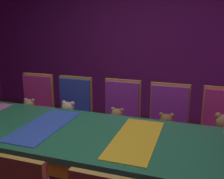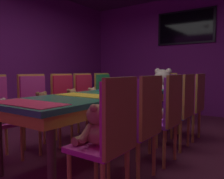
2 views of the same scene
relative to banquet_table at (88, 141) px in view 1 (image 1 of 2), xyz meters
name	(u,v)px [view 1 (image 1 of 2)]	position (x,y,z in m)	size (l,w,h in m)	color
wall_right	(150,34)	(2.60, 0.00, 0.74)	(0.12, 6.40, 2.80)	#721E72
banquet_table	(88,141)	(0.00, 0.00, 0.00)	(0.90, 2.82, 0.75)	#26724C
chair_right_0	(223,127)	(0.82, -1.08, -0.06)	(0.42, 0.41, 0.98)	#CC338C
teddy_right_0	(224,133)	(0.68, -1.08, -0.06)	(0.27, 0.34, 0.32)	#9E7247
chair_right_1	(168,121)	(0.81, -0.55, -0.06)	(0.42, 0.41, 0.98)	purple
teddy_right_1	(166,128)	(0.67, -0.55, -0.08)	(0.22, 0.29, 0.27)	olive
chair_right_2	(121,115)	(0.83, -0.03, -0.06)	(0.42, 0.41, 0.98)	purple
teddy_right_2	(117,122)	(0.69, -0.03, -0.08)	(0.22, 0.28, 0.26)	#9E7247
chair_right_3	(74,110)	(0.81, 0.54, -0.06)	(0.42, 0.41, 0.98)	#2D47B2
teddy_right_3	(68,115)	(0.67, 0.54, -0.07)	(0.23, 0.30, 0.29)	beige
chair_right_4	(36,106)	(0.82, 1.06, -0.06)	(0.42, 0.41, 0.98)	#CC338C
teddy_right_4	(29,111)	(0.68, 1.06, -0.08)	(0.22, 0.28, 0.26)	tan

